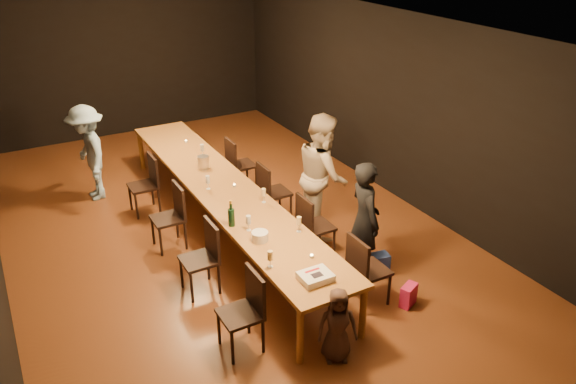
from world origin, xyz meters
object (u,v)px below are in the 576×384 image
chair_left_1 (199,259)px  woman_tan (322,175)px  ice_bucket (203,162)px  child (337,325)px  chair_right_2 (275,192)px  man_blue (89,153)px  chair_left_3 (143,185)px  chair_left_0 (240,314)px  plate_stack (260,236)px  table (223,190)px  chair_right_3 (242,164)px  champagne_bottle (231,213)px  chair_left_2 (167,218)px  chair_right_0 (369,269)px  woman_birthday (365,220)px  chair_right_1 (316,226)px  birthday_cake (316,277)px

chair_left_1 → woman_tan: 2.24m
ice_bucket → child: bearing=-90.5°
chair_right_2 → man_blue: bearing=-132.9°
chair_left_1 → chair_left_3: 2.40m
chair_left_0 → plate_stack: 1.10m
table → plate_stack: 1.61m
table → child: 3.04m
chair_right_3 → champagne_bottle: size_ratio=2.62×
chair_left_2 → woman_tan: 2.27m
chair_left_3 → chair_right_0: bearing=-154.7°
chair_left_1 → ice_bucket: ice_bucket is taller
child → champagne_bottle: size_ratio=2.44×
chair_left_1 → plate_stack: 0.83m
chair_left_0 → man_blue: 4.57m
table → chair_left_1: (-0.85, -1.20, -0.24)m
man_blue → chair_right_3: bearing=66.6°
champagne_bottle → chair_left_1: bearing=-168.4°
table → chair_left_2: size_ratio=6.45×
woman_birthday → chair_right_3: bearing=16.4°
chair_left_2 → chair_right_2: bearing=-90.0°
chair_left_1 → child: chair_left_1 is taller
chair_left_3 → woman_birthday: woman_birthday is taller
chair_right_0 → chair_right_1: size_ratio=1.00×
chair_right_1 → chair_right_2: bearing=180.0°
chair_right_0 → woman_tan: 1.85m
chair_left_3 → champagne_bottle: (0.50, -2.30, 0.46)m
chair_right_0 → chair_right_2: bearing=180.0°
table → chair_right_0: size_ratio=6.45×
champagne_bottle → chair_left_2: bearing=114.7°
chair_right_1 → champagne_bottle: bearing=-94.9°
chair_right_3 → ice_bucket: ice_bucket is taller
chair_left_2 → child: (0.82, -3.03, -0.03)m
chair_right_2 → birthday_cake: size_ratio=2.69×
chair_right_1 → chair_left_1: bearing=-90.0°
woman_tan → plate_stack: size_ratio=8.93×
chair_left_1 → birthday_cake: bearing=-150.1°
table → chair_right_2: bearing=0.0°
chair_right_1 → woman_birthday: 0.80m
chair_right_0 → chair_left_0: same height
chair_right_0 → chair_left_2: size_ratio=1.00×
chair_right_2 → woman_birthday: woman_birthday is taller
man_blue → chair_left_0: bearing=5.9°
chair_right_1 → plate_stack: 1.17m
chair_left_0 → birthday_cake: 0.89m
chair_right_0 → birthday_cake: bearing=-77.0°
chair_right_1 → chair_left_0: bearing=-54.8°
chair_left_0 → woman_birthday: 2.10m
chair_right_1 → man_blue: bearing=-145.5°
chair_left_1 → woman_tan: size_ratio=0.51×
table → champagne_bottle: champagne_bottle is taller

